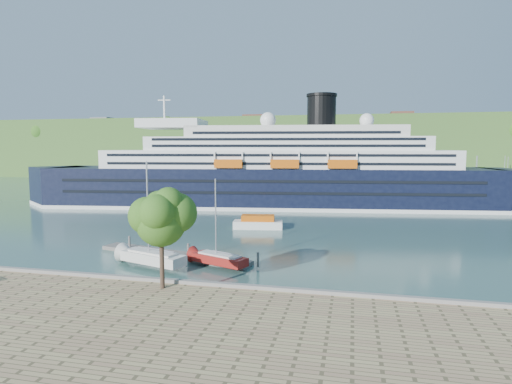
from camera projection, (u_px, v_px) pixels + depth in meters
name	position (u px, v px, depth m)	size (l,w,h in m)	color
ground	(139.00, 290.00, 37.67)	(400.00, 400.00, 0.00)	#2D514B
far_hillside	(308.00, 149.00, 177.06)	(400.00, 50.00, 24.00)	#3A5B24
quay_coping	(138.00, 278.00, 37.36)	(220.00, 0.50, 0.30)	slate
cruise_ship	(268.00, 151.00, 89.69)	(104.78, 15.26, 23.53)	black
promenade_tree	(161.00, 234.00, 34.78)	(5.47, 5.47, 9.06)	#345D18
floating_pontoon	(173.00, 255.00, 49.30)	(19.87, 2.43, 0.44)	slate
sailboat_white_near	(152.00, 218.00, 44.11)	(8.23, 2.29, 10.63)	silver
sailboat_red	(219.00, 226.00, 44.24)	(6.90, 1.92, 8.92)	maroon
tender_launch	(258.00, 222.00, 66.25)	(7.66, 2.62, 2.12)	#C9550B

